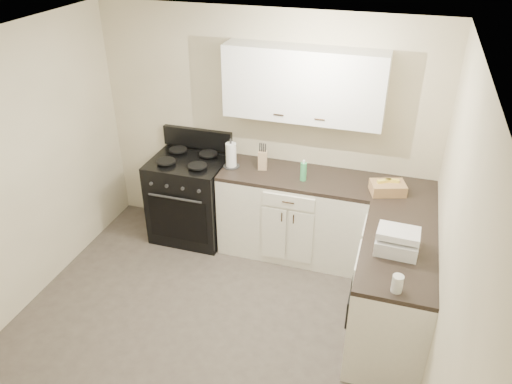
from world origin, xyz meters
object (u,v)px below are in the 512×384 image
(knife_block, at_px, (263,160))
(countertop_grill, at_px, (397,243))
(stove, at_px, (191,199))
(wicker_basket, at_px, (388,188))
(paper_towel, at_px, (231,155))

(knife_block, distance_m, countertop_grill, 1.75)
(stove, bearing_deg, countertop_grill, -23.36)
(knife_block, xyz_separation_m, countertop_grill, (1.42, -1.02, -0.04))
(knife_block, relative_size, wicker_basket, 0.62)
(knife_block, xyz_separation_m, wicker_basket, (1.28, -0.12, -0.05))
(paper_towel, relative_size, countertop_grill, 0.81)
(wicker_basket, bearing_deg, countertop_grill, -81.12)
(stove, relative_size, countertop_grill, 2.96)
(paper_towel, height_order, countertop_grill, paper_towel)
(stove, bearing_deg, knife_block, 3.85)
(stove, xyz_separation_m, wicker_basket, (2.10, -0.07, 0.53))
(stove, bearing_deg, wicker_basket, -1.87)
(stove, relative_size, knife_block, 4.86)
(stove, height_order, paper_towel, paper_towel)
(wicker_basket, xyz_separation_m, countertop_grill, (0.14, -0.90, 0.01))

